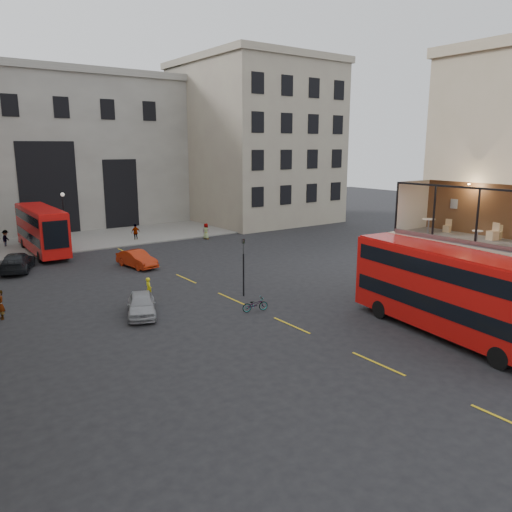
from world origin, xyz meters
TOP-DOWN VIEW (x-y plane):
  - ground at (0.00, 0.00)m, footprint 140.00×140.00m
  - host_frontage at (6.50, 0.00)m, footprint 3.00×11.00m
  - cafe_floor at (6.50, 0.00)m, footprint 3.00×10.00m
  - gateway at (-5.00, 47.99)m, footprint 35.00×10.60m
  - building_right at (20.00, 39.97)m, footprint 16.60×18.60m
  - pavement_far at (-6.00, 38.00)m, footprint 40.00×12.00m
  - traffic_light_near at (-1.00, 12.00)m, footprint 0.16×0.20m
  - street_lamp_b at (-6.00, 34.00)m, footprint 0.36×0.36m
  - bus_near at (3.50, 0.30)m, footprint 3.97×11.42m
  - bus_far at (-8.21, 33.43)m, footprint 2.62×10.50m
  - car_a at (-7.88, 12.32)m, footprint 2.90×4.16m
  - car_b at (-3.45, 23.49)m, footprint 2.11×4.27m
  - car_c at (-11.45, 27.78)m, footprint 3.66×5.39m
  - bicycle at (-2.18, 9.10)m, footprint 1.66×0.91m
  - cyclist at (-6.44, 14.52)m, footprint 0.39×0.58m
  - pedestrian_b at (-10.41, 38.41)m, footprint 1.10×1.25m
  - pedestrian_c at (1.05, 34.48)m, footprint 1.04×0.53m
  - pedestrian_d at (7.33, 30.96)m, footprint 0.86×0.96m
  - pedestrian_e at (-14.51, 16.35)m, footprint 0.48×0.66m
  - cafe_table_mid at (5.44, 0.17)m, footprint 0.54×0.54m
  - cafe_table_far at (5.97, 3.45)m, footprint 0.69×0.69m
  - cafe_chair_b at (7.56, 0.22)m, footprint 0.45×0.45m
  - cafe_chair_c at (7.03, 0.21)m, footprint 0.56×0.56m
  - cafe_chair_d at (7.32, 3.13)m, footprint 0.44×0.44m

SIDE VIEW (x-z plane):
  - ground at x=0.00m, z-range 0.00..0.00m
  - pavement_far at x=-6.00m, z-range 0.00..0.12m
  - bicycle at x=-2.18m, z-range 0.00..0.83m
  - car_a at x=-7.88m, z-range 0.00..1.31m
  - car_b at x=-3.45m, z-range 0.00..1.35m
  - car_c at x=-11.45m, z-range 0.00..1.45m
  - cyclist at x=-6.44m, z-range 0.00..1.55m
  - pedestrian_d at x=7.33m, z-range 0.00..1.65m
  - pedestrian_e at x=-14.51m, z-range 0.00..1.67m
  - pedestrian_b at x=-10.41m, z-range 0.00..1.68m
  - pedestrian_c at x=1.05m, z-range 0.00..1.70m
  - host_frontage at x=6.50m, z-range 0.00..4.50m
  - bus_far at x=-8.21m, z-range 0.26..4.43m
  - street_lamp_b at x=-6.00m, z-range -0.27..5.06m
  - traffic_light_near at x=-1.00m, z-range 0.52..4.32m
  - bus_near at x=3.50m, z-range 0.28..4.74m
  - cafe_floor at x=6.50m, z-range 4.50..4.60m
  - cafe_chair_d at x=7.32m, z-range 4.45..5.20m
  - cafe_chair_b at x=7.56m, z-range 4.45..5.21m
  - cafe_chair_c at x=7.03m, z-range 4.42..5.34m
  - cafe_table_mid at x=5.44m, z-range 4.71..5.39m
  - cafe_table_far at x=5.97m, z-range 4.74..5.60m
  - gateway at x=-5.00m, z-range 0.39..18.39m
  - building_right at x=20.00m, z-range 0.39..20.39m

